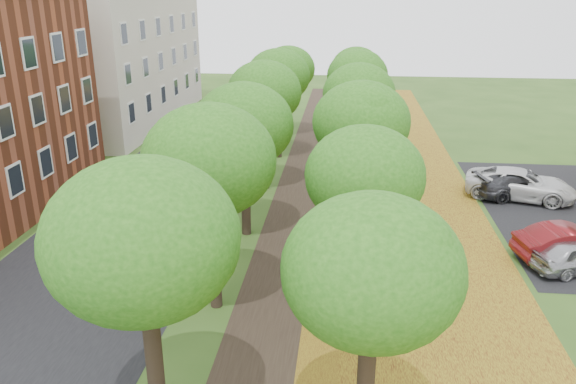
# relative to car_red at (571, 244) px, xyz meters

# --- Properties ---
(street_asphalt) EXTENTS (8.00, 70.00, 0.01)m
(street_asphalt) POSITION_rel_car_red_xyz_m (-18.50, 4.22, -0.71)
(street_asphalt) COLOR black
(street_asphalt) RESTS_ON ground
(footpath) EXTENTS (3.20, 70.00, 0.01)m
(footpath) POSITION_rel_car_red_xyz_m (-11.00, 4.22, -0.71)
(footpath) COLOR black
(footpath) RESTS_ON ground
(leaf_verge) EXTENTS (7.50, 70.00, 0.01)m
(leaf_verge) POSITION_rel_car_red_xyz_m (-6.00, 4.22, -0.71)
(leaf_verge) COLOR #A8971F
(leaf_verge) RESTS_ON ground
(tree_row_west) EXTENTS (3.86, 33.86, 6.62)m
(tree_row_west) POSITION_rel_car_red_xyz_m (-13.20, 4.22, 4.22)
(tree_row_west) COLOR black
(tree_row_west) RESTS_ON ground
(tree_row_east) EXTENTS (3.86, 33.86, 6.62)m
(tree_row_east) POSITION_rel_car_red_xyz_m (-8.40, 4.22, 4.22)
(tree_row_east) COLOR black
(tree_row_east) RESTS_ON ground
(building_cream) EXTENTS (10.30, 20.30, 10.40)m
(building_cream) POSITION_rel_car_red_xyz_m (-28.00, 22.22, 4.49)
(building_cream) COLOR beige
(building_cream) RESTS_ON ground
(car_red) EXTENTS (4.57, 2.36, 1.43)m
(car_red) POSITION_rel_car_red_xyz_m (0.00, 0.00, 0.00)
(car_red) COLOR maroon
(car_red) RESTS_ON ground
(car_grey) EXTENTS (4.96, 2.92, 1.35)m
(car_grey) POSITION_rel_car_red_xyz_m (0.00, 7.14, -0.04)
(car_grey) COLOR #313236
(car_grey) RESTS_ON ground
(car_white) EXTENTS (5.84, 3.88, 1.49)m
(car_white) POSITION_rel_car_red_xyz_m (0.00, 7.08, 0.03)
(car_white) COLOR silver
(car_white) RESTS_ON ground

